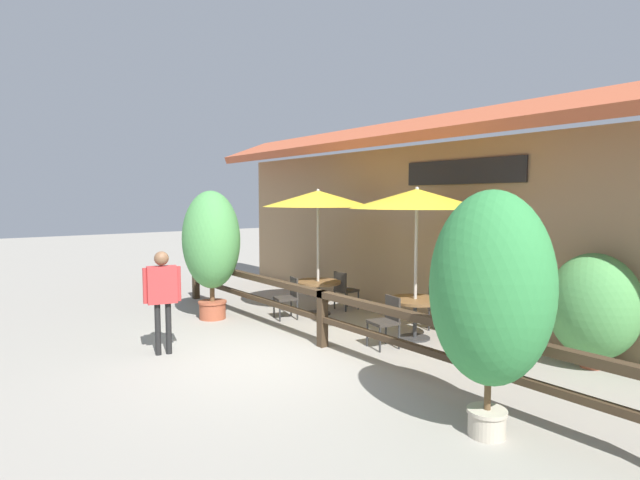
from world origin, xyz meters
TOP-DOWN VIEW (x-y plane):
  - ground_plane at (0.00, 0.00)m, footprint 60.00×60.00m
  - building_facade at (0.00, 4.10)m, footprint 14.28×1.49m
  - patio_railing at (0.00, 1.05)m, footprint 10.40×0.14m
  - patio_umbrella_near at (-1.93, 2.44)m, footprint 2.35×2.35m
  - dining_table_near at (-1.93, 2.44)m, footprint 0.99×0.99m
  - chair_near_streetside at (-1.99, 1.71)m, footprint 0.51×0.51m
  - chair_near_wallside at (-1.91, 3.17)m, footprint 0.43×0.43m
  - patio_umbrella_middle at (0.63, 2.65)m, footprint 2.35×2.35m
  - dining_table_middle at (0.63, 2.65)m, footprint 0.99×0.99m
  - chair_middle_streetside at (0.68, 1.88)m, footprint 0.49×0.49m
  - chair_middle_wallside at (0.61, 3.41)m, footprint 0.46×0.46m
  - potted_plant_corner_fern at (3.56, 0.47)m, footprint 1.29×1.17m
  - potted_plant_small_flowering at (-2.95, 0.45)m, footprint 1.28×1.15m
  - potted_plant_tall_tropical at (3.26, 3.55)m, footprint 1.30×1.17m
  - pedestrian at (-1.23, -1.22)m, footprint 0.31×0.57m

SIDE VIEW (x-z plane):
  - ground_plane at x=0.00m, z-range 0.00..0.00m
  - chair_near_streetside at x=-1.99m, z-range 0.05..0.91m
  - chair_near_wallside at x=-1.91m, z-range 0.05..0.91m
  - chair_middle_streetside at x=0.68m, z-range 0.05..0.91m
  - chair_middle_wallside at x=0.61m, z-range 0.05..0.91m
  - dining_table_near at x=-1.93m, z-range 0.22..0.93m
  - dining_table_middle at x=0.63m, z-range 0.22..0.93m
  - patio_railing at x=0.00m, z-range 0.22..1.17m
  - potted_plant_tall_tropical at x=3.26m, z-range 0.06..1.76m
  - pedestrian at x=-1.23m, z-range 0.24..1.90m
  - potted_plant_corner_fern at x=3.56m, z-range 0.26..2.84m
  - potted_plant_small_flowering at x=-2.95m, z-range 0.26..2.91m
  - building_facade at x=0.00m, z-range 0.05..4.28m
  - patio_umbrella_near at x=-1.93m, z-range 1.14..3.83m
  - patio_umbrella_middle at x=0.63m, z-range 1.14..3.83m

